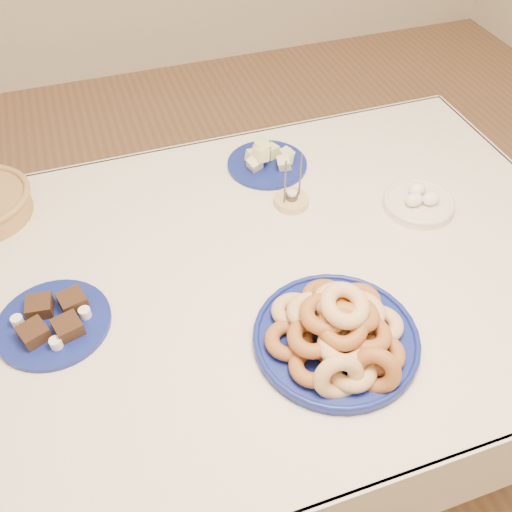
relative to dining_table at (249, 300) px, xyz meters
name	(u,v)px	position (x,y,z in m)	size (l,w,h in m)	color
ground	(251,426)	(0.00, 0.00, -0.64)	(5.00, 5.00, 0.00)	brown
dining_table	(249,300)	(0.00, 0.00, 0.00)	(1.71, 1.11, 0.75)	brown
donut_platter	(338,332)	(0.11, -0.26, 0.15)	(0.43, 0.43, 0.16)	navy
melon_plate	(267,160)	(0.18, 0.37, 0.13)	(0.25, 0.25, 0.08)	navy
brownie_plate	(54,321)	(-0.45, -0.01, 0.12)	(0.25, 0.25, 0.04)	navy
candle_holder	(292,200)	(0.18, 0.19, 0.12)	(0.12, 0.12, 0.15)	tan
egg_bowl	(419,202)	(0.49, 0.07, 0.13)	(0.18, 0.18, 0.06)	silver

